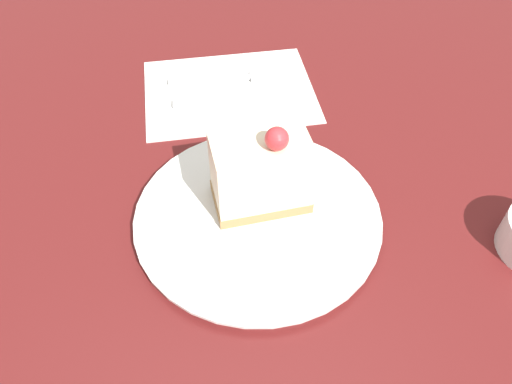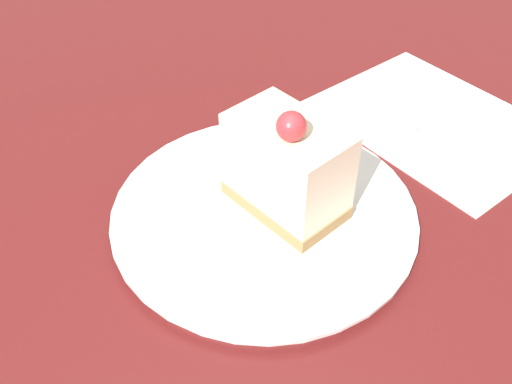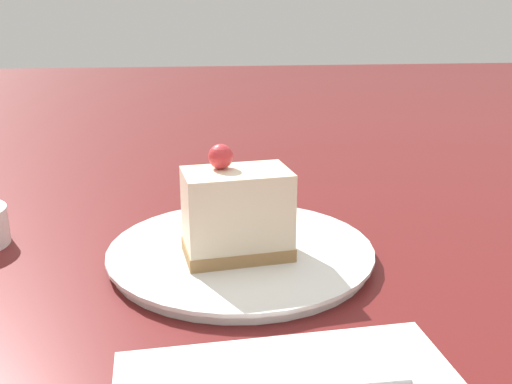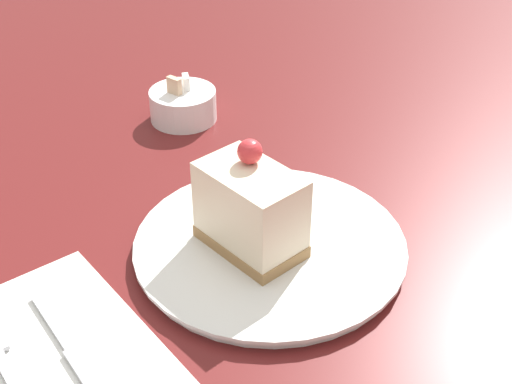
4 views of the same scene
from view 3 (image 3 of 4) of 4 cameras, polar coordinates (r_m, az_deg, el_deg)
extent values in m
plane|color=#5B1919|center=(0.63, 0.89, -5.50)|extent=(4.00, 4.00, 0.00)
cylinder|color=silver|center=(0.60, -1.53, -6.08)|extent=(0.26, 0.26, 0.01)
cylinder|color=silver|center=(0.59, -1.53, -5.65)|extent=(0.27, 0.27, 0.00)
cube|color=#9E7547|center=(0.57, -1.88, -5.68)|extent=(0.08, 0.11, 0.01)
cube|color=beige|center=(0.56, -1.92, -1.55)|extent=(0.08, 0.11, 0.07)
sphere|color=red|center=(0.55, -3.55, 3.56)|extent=(0.02, 0.02, 0.02)
cube|color=#B2B2B7|center=(0.42, 9.49, -18.11)|extent=(0.01, 0.08, 0.00)
camera|label=1|loc=(0.92, -1.44, 29.91)|focal=35.00mm
camera|label=2|loc=(0.80, -27.22, 24.94)|focal=40.00mm
camera|label=4|loc=(0.58, 68.01, 28.86)|focal=50.00mm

